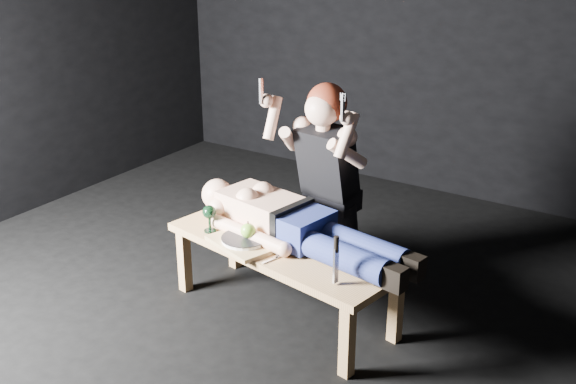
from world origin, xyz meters
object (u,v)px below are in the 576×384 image
object	(u,v)px
lying_man	(298,221)
kneeling_woman	(335,181)
goblet	(210,219)
serving_tray	(245,243)
table	(283,279)
carving_knife	(336,261)

from	to	relation	value
lying_man	kneeling_woman	xyz separation A→B (m)	(-0.04, 0.48, 0.08)
lying_man	goblet	distance (m)	0.53
kneeling_woman	goblet	bearing A→B (deg)	-119.00
lying_man	serving_tray	distance (m)	0.32
lying_man	goblet	bearing A→B (deg)	-152.19
table	kneeling_woman	distance (m)	0.70
kneeling_woman	serving_tray	xyz separation A→B (m)	(-0.20, -0.67, -0.20)
table	goblet	world-z (taller)	goblet
serving_tray	carving_knife	world-z (taller)	carving_knife
kneeling_woman	goblet	xyz separation A→B (m)	(-0.47, -0.64, -0.13)
table	carving_knife	size ratio (longest dim) A/B	5.31
lying_man	carving_knife	world-z (taller)	carving_knife
lying_man	serving_tray	world-z (taller)	lying_man
lying_man	serving_tray	size ratio (longest dim) A/B	3.44
serving_tray	goblet	size ratio (longest dim) A/B	2.39
table	kneeling_woman	bearing A→B (deg)	98.03
kneeling_woman	lying_man	bearing A→B (deg)	-78.31
serving_tray	carving_knife	xyz separation A→B (m)	(0.65, -0.12, 0.12)
lying_man	serving_tray	bearing A→B (deg)	-130.60
lying_man	goblet	size ratio (longest dim) A/B	8.23
lying_man	goblet	xyz separation A→B (m)	(-0.51, -0.16, -0.04)
lying_man	carving_knife	size ratio (longest dim) A/B	5.11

